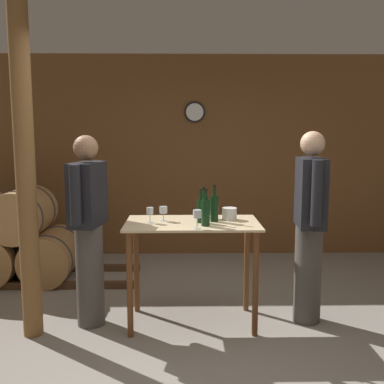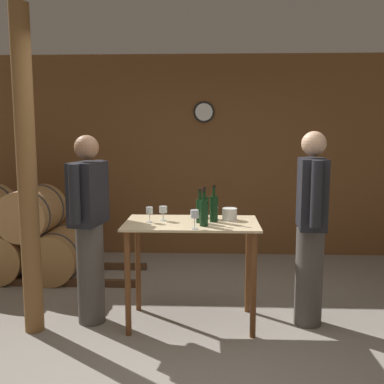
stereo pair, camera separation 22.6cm
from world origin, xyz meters
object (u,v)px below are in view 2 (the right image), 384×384
object	(u,v)px
wine_glass_near_right	(195,215)
person_visitor_with_scarf	(311,224)
wine_bottle_center	(205,206)
wine_bottle_left	(204,212)
wine_bottle_far_left	(200,210)
wine_glass_near_center	(163,210)
wooden_post	(27,175)
person_host	(89,225)
wine_glass_near_left	(149,211)
wine_bottle_right	(214,208)
ice_bucket	(230,214)

from	to	relation	value
wine_glass_near_right	person_visitor_with_scarf	world-z (taller)	person_visitor_with_scarf
wine_bottle_center	wine_glass_near_right	distance (m)	0.47
wine_bottle_left	wine_bottle_center	xyz separation A→B (m)	(0.01, 0.35, -0.01)
wine_bottle_far_left	wine_glass_near_center	bearing A→B (deg)	168.14
wooden_post	wine_bottle_far_left	world-z (taller)	wooden_post
wine_bottle_far_left	person_host	size ratio (longest dim) A/B	0.18
wooden_post	wine_glass_near_left	bearing A→B (deg)	10.53
person_host	wooden_post	bearing A→B (deg)	-156.25
wooden_post	wine_bottle_center	world-z (taller)	wooden_post
wine_bottle_right	ice_bucket	distance (m)	0.18
wine_glass_near_left	wine_glass_near_center	bearing A→B (deg)	33.11
person_host	wine_glass_near_right	bearing A→B (deg)	-15.50
wooden_post	ice_bucket	world-z (taller)	wooden_post
wine_bottle_right	wine_glass_near_right	size ratio (longest dim) A/B	2.05
wine_glass_near_right	ice_bucket	world-z (taller)	wine_glass_near_right
wine_bottle_center	wine_glass_near_right	bearing A→B (deg)	-99.46
wooden_post	wine_bottle_left	bearing A→B (deg)	2.12
wine_bottle_center	wine_glass_near_left	world-z (taller)	wine_bottle_center
wine_bottle_left	wine_glass_near_left	xyz separation A→B (m)	(-0.47, 0.13, -0.02)
wine_bottle_left	person_host	world-z (taller)	person_host
wine_bottle_left	wine_glass_near_left	distance (m)	0.49
wine_bottle_right	person_visitor_with_scarf	size ratio (longest dim) A/B	0.19
wine_bottle_center	person_host	xyz separation A→B (m)	(-1.01, -0.21, -0.14)
wine_bottle_left	wine_glass_near_right	bearing A→B (deg)	-122.01
wine_glass_near_center	wine_bottle_left	bearing A→B (deg)	-29.31
wooden_post	wine_bottle_center	size ratio (longest dim) A/B	9.53
wine_glass_near_center	person_visitor_with_scarf	xyz separation A→B (m)	(1.28, -0.03, -0.11)
wine_bottle_center	ice_bucket	world-z (taller)	wine_bottle_center
wine_glass_near_center	person_host	bearing A→B (deg)	-174.81
wooden_post	person_host	xyz separation A→B (m)	(0.45, 0.20, -0.47)
wine_bottle_center	person_host	size ratio (longest dim) A/B	0.17
wine_bottle_center	person_visitor_with_scarf	size ratio (longest dim) A/B	0.17
wine_glass_near_center	person_visitor_with_scarf	world-z (taller)	person_visitor_with_scarf
wooden_post	wine_bottle_far_left	distance (m)	1.47
wine_bottle_far_left	ice_bucket	distance (m)	0.29
wine_bottle_right	wine_glass_near_center	bearing A→B (deg)	176.81
wine_bottle_left	ice_bucket	world-z (taller)	wine_bottle_left
wine_bottle_far_left	person_visitor_with_scarf	xyz separation A→B (m)	(0.96, 0.04, -0.13)
wine_glass_near_left	wine_glass_near_center	distance (m)	0.13
wooden_post	wine_glass_near_left	world-z (taller)	wooden_post
wine_bottle_center	person_host	bearing A→B (deg)	-168.31
wine_bottle_far_left	wine_bottle_center	world-z (taller)	wine_bottle_far_left
wine_bottle_right	wine_glass_near_center	xyz separation A→B (m)	(-0.44, 0.02, -0.03)
wine_bottle_center	person_visitor_with_scarf	world-z (taller)	person_visitor_with_scarf
wine_glass_near_right	wooden_post	bearing A→B (deg)	177.42
wine_bottle_far_left	wine_bottle_right	distance (m)	0.13
wine_bottle_left	wine_glass_near_center	world-z (taller)	wine_bottle_left
wooden_post	wine_bottle_far_left	bearing A→B (deg)	7.52
wooden_post	wine_bottle_left	xyz separation A→B (m)	(1.45, 0.05, -0.31)
wine_glass_near_center	ice_bucket	bearing A→B (deg)	5.24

